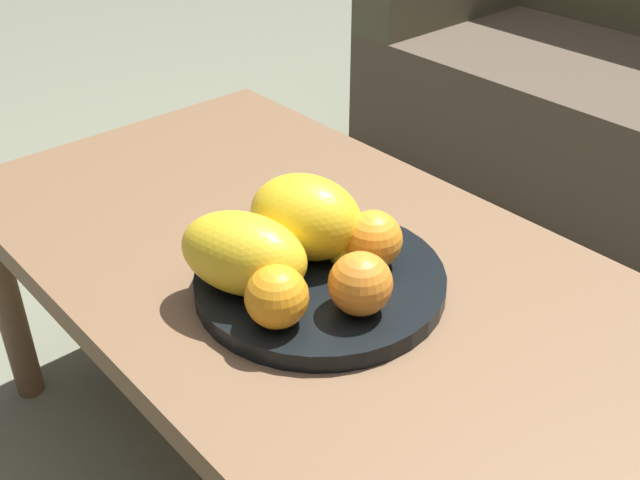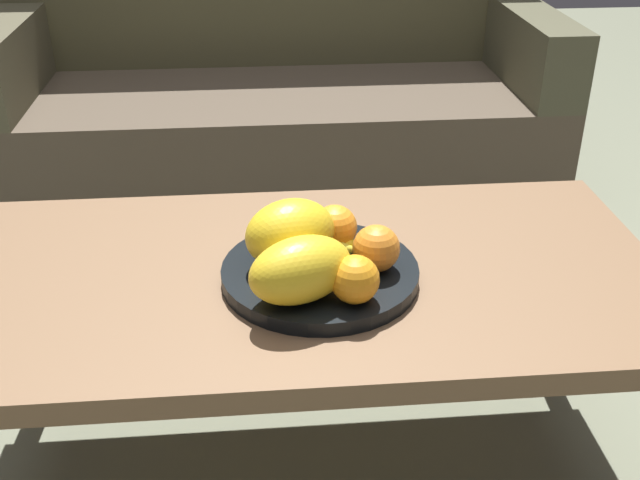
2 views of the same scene
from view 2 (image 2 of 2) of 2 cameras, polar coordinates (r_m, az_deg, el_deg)
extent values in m
plane|color=#6D715B|center=(1.57, -0.85, -16.49)|extent=(8.00, 8.00, 0.00)
cube|color=brown|center=(1.30, -0.98, -2.92)|extent=(1.21, 0.62, 0.04)
cylinder|color=brown|center=(1.72, -20.89, -5.32)|extent=(0.05, 0.05, 0.41)
cylinder|color=brown|center=(1.77, 17.08, -3.60)|extent=(0.05, 0.05, 0.41)
cube|color=#4D4134|center=(2.47, -3.18, 7.07)|extent=(1.70, 0.70, 0.40)
cube|color=#4C4834|center=(2.48, -22.19, 12.64)|extent=(0.14, 0.70, 0.22)
cube|color=#494834|center=(2.52, 15.20, 13.99)|extent=(0.14, 0.70, 0.22)
cylinder|color=black|center=(1.25, 0.00, -2.51)|extent=(0.32, 0.32, 0.03)
ellipsoid|color=yellow|center=(1.14, -1.47, -2.25)|extent=(0.19, 0.16, 0.10)
ellipsoid|color=yellow|center=(1.23, -2.24, 0.51)|extent=(0.18, 0.16, 0.11)
sphere|color=orange|center=(1.28, 1.10, 0.97)|extent=(0.08, 0.08, 0.08)
sphere|color=orange|center=(1.22, 4.23, -0.63)|extent=(0.08, 0.08, 0.08)
sphere|color=orange|center=(1.14, 2.64, -2.97)|extent=(0.08, 0.08, 0.08)
ellipsoid|color=yellow|center=(1.27, -0.72, -0.54)|extent=(0.15, 0.07, 0.03)
ellipsoid|color=yellow|center=(1.28, -0.24, -0.24)|extent=(0.15, 0.06, 0.03)
ellipsoid|color=gold|center=(1.27, -0.60, 0.86)|extent=(0.15, 0.06, 0.03)
camera|label=1|loc=(0.88, 49.20, 14.53)|focal=42.82mm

